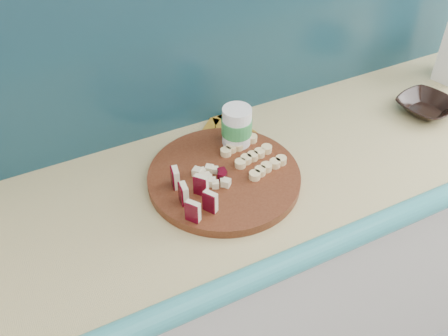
% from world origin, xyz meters
% --- Properties ---
extents(kitchen_counter, '(2.20, 0.63, 0.91)m').
position_xyz_m(kitchen_counter, '(0.10, 1.50, 0.46)').
color(kitchen_counter, silver).
rests_on(kitchen_counter, ground).
extents(backsplash, '(2.20, 0.02, 0.50)m').
position_xyz_m(backsplash, '(0.10, 1.79, 1.16)').
color(backsplash, teal).
rests_on(backsplash, kitchen_counter).
extents(cutting_board, '(0.48, 0.48, 0.03)m').
position_xyz_m(cutting_board, '(-0.38, 1.51, 0.92)').
color(cutting_board, '#491E0F').
rests_on(cutting_board, kitchen_counter).
extents(apple_wedges, '(0.08, 0.16, 0.06)m').
position_xyz_m(apple_wedges, '(-0.49, 1.45, 0.96)').
color(apple_wedges, '#F3E8C3').
rests_on(apple_wedges, cutting_board).
extents(apple_chunks, '(0.07, 0.06, 0.02)m').
position_xyz_m(apple_chunks, '(-0.40, 1.50, 0.95)').
color(apple_chunks, '#FAECC8').
rests_on(apple_chunks, cutting_board).
extents(banana_slices, '(0.15, 0.17, 0.02)m').
position_xyz_m(banana_slices, '(-0.28, 1.53, 0.94)').
color(banana_slices, '#FADC99').
rests_on(banana_slices, cutting_board).
extents(brown_bowl, '(0.20, 0.20, 0.04)m').
position_xyz_m(brown_bowl, '(0.33, 1.51, 0.93)').
color(brown_bowl, black).
rests_on(brown_bowl, kitchen_counter).
extents(canister, '(0.08, 0.08, 0.14)m').
position_xyz_m(canister, '(-0.28, 1.61, 0.98)').
color(canister, white).
rests_on(canister, kitchen_counter).
extents(banana_peel, '(0.19, 0.17, 0.01)m').
position_xyz_m(banana_peel, '(-0.28, 1.72, 0.91)').
color(banana_peel, gold).
rests_on(banana_peel, kitchen_counter).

